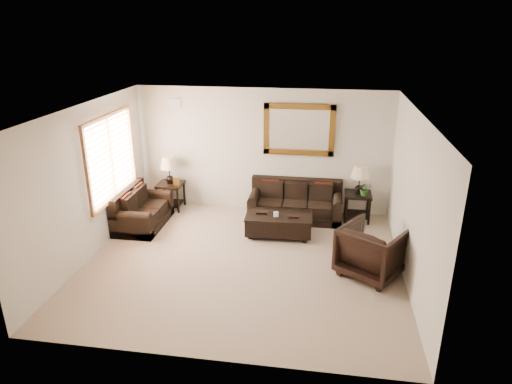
% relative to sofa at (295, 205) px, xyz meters
% --- Properties ---
extents(room, '(5.51, 5.01, 2.71)m').
position_rel_sofa_xyz_m(room, '(-0.78, -2.11, 1.06)').
color(room, tan).
rests_on(room, ground).
extents(window, '(0.07, 1.96, 1.66)m').
position_rel_sofa_xyz_m(window, '(-3.48, -1.21, 1.26)').
color(window, white).
rests_on(window, room).
extents(mirror, '(1.50, 0.06, 1.10)m').
position_rel_sofa_xyz_m(mirror, '(0.00, 0.36, 1.56)').
color(mirror, '#4F370F').
rests_on(mirror, room).
extents(air_vent, '(0.25, 0.02, 0.18)m').
position_rel_sofa_xyz_m(air_vent, '(-2.68, 0.37, 2.06)').
color(air_vent, '#999999').
rests_on(air_vent, room).
extents(sofa, '(1.97, 0.85, 0.80)m').
position_rel_sofa_xyz_m(sofa, '(0.00, 0.00, 0.00)').
color(sofa, black).
rests_on(sofa, room).
extents(loveseat, '(0.84, 1.42, 0.80)m').
position_rel_sofa_xyz_m(loveseat, '(-3.14, -0.90, 0.00)').
color(loveseat, black).
rests_on(loveseat, room).
extents(end_table_left, '(0.55, 0.55, 1.21)m').
position_rel_sofa_xyz_m(end_table_left, '(-2.81, 0.07, 0.50)').
color(end_table_left, black).
rests_on(end_table_left, room).
extents(end_table_right, '(0.55, 0.55, 1.21)m').
position_rel_sofa_xyz_m(end_table_right, '(1.31, 0.08, 0.50)').
color(end_table_right, black).
rests_on(end_table_right, room).
extents(coffee_table, '(1.33, 0.75, 0.55)m').
position_rel_sofa_xyz_m(coffee_table, '(-0.26, -0.93, -0.02)').
color(coffee_table, black).
rests_on(coffee_table, room).
extents(armchair, '(1.26, 1.24, 0.96)m').
position_rel_sofa_xyz_m(armchair, '(1.42, -2.17, 0.19)').
color(armchair, black).
rests_on(armchair, floor).
extents(potted_plant, '(0.28, 0.31, 0.23)m').
position_rel_sofa_xyz_m(potted_plant, '(1.43, -0.02, 0.42)').
color(potted_plant, '#28511C').
rests_on(potted_plant, end_table_right).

